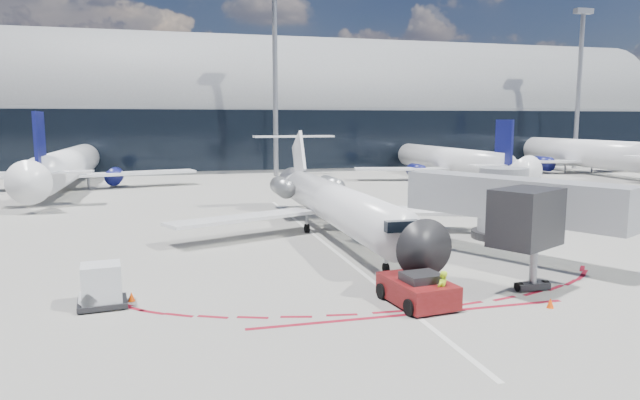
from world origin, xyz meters
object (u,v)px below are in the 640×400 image
object	(u,v)px
regional_jet	(332,202)
ramp_worker	(442,291)
uld_container	(101,286)
pushback_tug	(417,290)

from	to	relation	value
regional_jet	ramp_worker	xyz separation A→B (m)	(0.07, -16.56, -1.49)
regional_jet	uld_container	bearing A→B (deg)	-138.14
regional_jet	ramp_worker	world-z (taller)	regional_jet
pushback_tug	uld_container	size ratio (longest dim) A/B	2.62
pushback_tug	ramp_worker	bearing A→B (deg)	-71.13
uld_container	regional_jet	bearing A→B (deg)	35.17
regional_jet	uld_container	xyz separation A→B (m)	(-13.75, -12.32, -1.44)
ramp_worker	uld_container	xyz separation A→B (m)	(-13.82, 4.24, 0.05)
pushback_tug	uld_container	distance (m)	13.60
pushback_tug	ramp_worker	distance (m)	1.33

